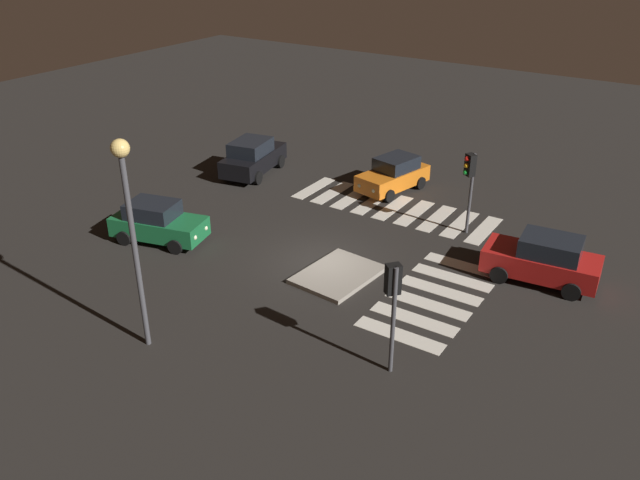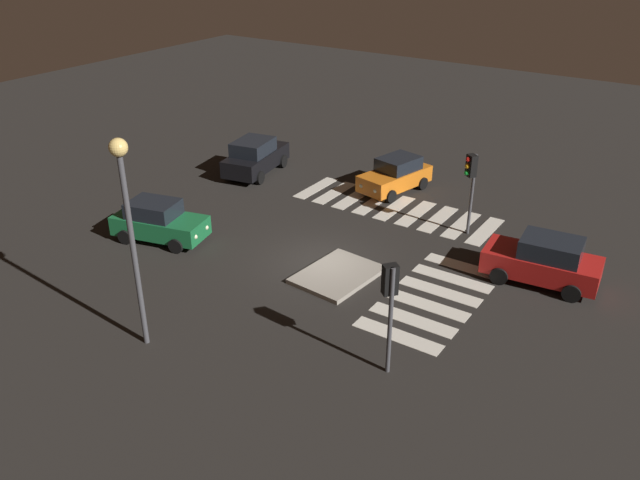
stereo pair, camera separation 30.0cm
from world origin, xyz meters
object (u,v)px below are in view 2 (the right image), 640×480
Objects in this scene: car_black at (255,157)px; car_green at (159,221)px; traffic_island at (338,275)px; car_orange at (396,175)px; traffic_light_south at (390,292)px; car_red at (543,261)px; street_lamp at (127,209)px; traffic_light_east at (471,175)px.

car_black is 8.80m from car_green.
traffic_island is 8.38m from car_green.
car_orange is 14.81m from traffic_light_south.
car_black reaches higher than car_green.
car_green is at bearing -179.68° from car_black.
car_black is 7.79m from car_orange.
traffic_light_south is at bearing 67.88° from car_red.
traffic_island is at bearing -136.13° from car_black.
traffic_island is at bearing -3.29° from car_green.
car_orange is at bearing -2.36° from street_lamp.
traffic_light_east reaches higher than traffic_island.
traffic_island is 7.90m from car_red.
car_orange is 1.15× the size of traffic_light_east.
traffic_light_east is at bearing -41.21° from traffic_light_south.
car_black is 1.26× the size of traffic_light_east.
traffic_light_south is (-2.43, -12.51, 1.93)m from car_green.
car_green is at bearing 100.76° from traffic_island.
traffic_light_south is (-11.09, -14.13, 1.84)m from car_black.
car_green is at bearing 42.80° from street_lamp.
traffic_light_east reaches higher than traffic_light_south.
car_black is at bearing -61.86° from car_orange.
street_lamp is at bearing -61.25° from car_green.
street_lamp is at bearing 10.70° from car_orange.
traffic_light_south is 0.52× the size of street_lamp.
traffic_island is 6.47m from traffic_light_south.
traffic_light_south reaches higher than car_orange.
car_green is 13.58m from traffic_light_east.
traffic_island is 0.50× the size of street_lamp.
traffic_light_south reaches higher than car_green.
car_orange is at bearing -85.21° from car_black.
car_green is 12.89m from traffic_light_south.
street_lamp reaches higher than traffic_light_east.
car_black is 12.63m from traffic_light_east.
car_red is 0.63× the size of street_lamp.
car_red reaches higher than car_orange.
car_red reaches higher than car_green.
car_orange is at bearing 14.17° from traffic_island.
car_red is (-3.05, -16.55, -0.03)m from car_black.
car_red reaches higher than traffic_island.
car_red is at bearing -59.03° from traffic_island.
car_orange is (5.08, 9.04, -0.07)m from car_red.
car_red is at bearing 6.50° from car_green.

